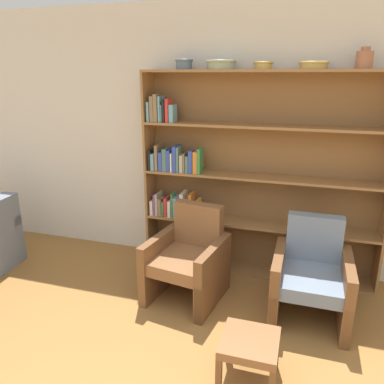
# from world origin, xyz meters

# --- Properties ---
(wall_back) EXTENTS (12.00, 0.06, 2.75)m
(wall_back) POSITION_xyz_m (0.00, 2.68, 1.38)
(wall_back) COLOR silver
(wall_back) RESTS_ON ground
(bookshelf) EXTENTS (2.41, 0.30, 2.09)m
(bookshelf) POSITION_xyz_m (-0.17, 2.51, 0.99)
(bookshelf) COLOR olive
(bookshelf) RESTS_ON ground
(bowl_copper) EXTENTS (0.18, 0.18, 0.10)m
(bowl_copper) POSITION_xyz_m (-0.74, 2.49, 2.15)
(bowl_copper) COLOR slate
(bowl_copper) RESTS_ON bookshelf
(bowl_terracotta) EXTENTS (0.29, 0.29, 0.09)m
(bowl_terracotta) POSITION_xyz_m (-0.37, 2.49, 2.14)
(bowl_terracotta) COLOR gray
(bowl_terracotta) RESTS_ON bookshelf
(bowl_slate) EXTENTS (0.19, 0.19, 0.07)m
(bowl_slate) POSITION_xyz_m (0.03, 2.49, 2.13)
(bowl_slate) COLOR tan
(bowl_slate) RESTS_ON bookshelf
(bowl_olive) EXTENTS (0.26, 0.26, 0.07)m
(bowl_olive) POSITION_xyz_m (0.47, 2.49, 2.13)
(bowl_olive) COLOR tan
(bowl_olive) RESTS_ON bookshelf
(vase_tall) EXTENTS (0.14, 0.14, 0.18)m
(vase_tall) POSITION_xyz_m (0.89, 2.49, 2.17)
(vase_tall) COLOR #A36647
(vase_tall) RESTS_ON bookshelf
(armchair_leather) EXTENTS (0.74, 0.77, 0.86)m
(armchair_leather) POSITION_xyz_m (-0.50, 1.84, 0.38)
(armchair_leather) COLOR brown
(armchair_leather) RESTS_ON ground
(armchair_cushioned) EXTENTS (0.65, 0.69, 0.86)m
(armchair_cushioned) POSITION_xyz_m (0.61, 1.84, 0.38)
(armchair_cushioned) COLOR brown
(armchair_cushioned) RESTS_ON ground
(footstool) EXTENTS (0.38, 0.38, 0.35)m
(footstool) POSITION_xyz_m (0.22, 0.93, 0.29)
(footstool) COLOR brown
(footstool) RESTS_ON ground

